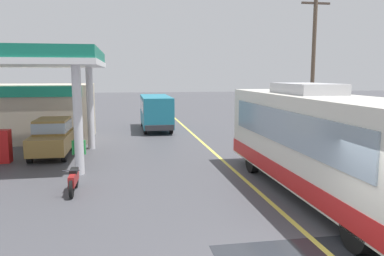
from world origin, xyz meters
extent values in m
plane|color=#424247|center=(0.00, 20.00, 0.00)|extent=(120.00, 120.00, 0.00)
cube|color=#D8CC4C|center=(0.00, 15.00, 0.00)|extent=(0.16, 50.00, 0.01)
cube|color=silver|center=(1.76, 4.61, 1.88)|extent=(2.50, 11.00, 2.90)
cube|color=red|center=(1.76, 4.61, 0.77)|extent=(2.54, 11.04, 0.56)
cube|color=#8C9EAD|center=(0.49, 4.61, 2.33)|extent=(0.06, 9.35, 1.10)
cube|color=#8C9EAD|center=(3.03, 4.61, 2.33)|extent=(0.06, 9.35, 1.10)
cube|color=#B2B2B7|center=(1.76, 5.61, 3.51)|extent=(1.60, 2.80, 0.36)
cylinder|color=black|center=(0.66, 0.71, 0.50)|extent=(0.30, 1.00, 1.00)
cylinder|color=black|center=(0.66, 7.91, 0.50)|extent=(0.30, 1.00, 1.00)
cylinder|color=black|center=(2.86, 7.91, 0.50)|extent=(0.30, 1.00, 1.00)
cylinder|color=silver|center=(-6.30, 8.82, 2.30)|extent=(0.36, 0.36, 4.60)
cylinder|color=silver|center=(-6.30, 14.22, 2.30)|extent=(0.36, 0.36, 4.60)
cube|color=red|center=(-10.00, 11.52, 0.75)|extent=(0.70, 0.60, 1.50)
cube|color=beige|center=(-10.00, 17.72, 1.70)|extent=(7.00, 4.40, 3.40)
cube|color=#147259|center=(-10.00, 15.48, 3.05)|extent=(6.30, 0.10, 0.60)
cube|color=olive|center=(-8.02, 12.69, 0.72)|extent=(1.70, 4.20, 0.80)
cube|color=olive|center=(-8.02, 12.89, 1.47)|extent=(1.50, 2.31, 0.70)
cube|color=#8C9EAD|center=(-8.02, 12.89, 1.47)|extent=(1.53, 2.35, 0.49)
cylinder|color=black|center=(-8.77, 11.19, 0.32)|extent=(0.20, 0.64, 0.64)
cylinder|color=black|center=(-7.27, 11.19, 0.32)|extent=(0.20, 0.64, 0.64)
cylinder|color=black|center=(-8.77, 14.19, 0.32)|extent=(0.20, 0.64, 0.64)
cylinder|color=black|center=(-7.27, 14.19, 0.32)|extent=(0.20, 0.64, 0.64)
cube|color=teal|center=(-2.28, 20.88, 1.39)|extent=(2.00, 6.00, 2.10)
cube|color=#8C9EAD|center=(-2.28, 20.88, 1.79)|extent=(2.04, 5.10, 0.80)
cube|color=#2D2D33|center=(-2.28, 17.83, 0.54)|extent=(1.90, 0.16, 0.36)
cylinder|color=black|center=(-3.16, 18.88, 0.38)|extent=(0.22, 0.76, 0.76)
cylinder|color=black|center=(-1.40, 18.88, 0.38)|extent=(0.22, 0.76, 0.76)
cylinder|color=black|center=(-3.16, 22.88, 0.38)|extent=(0.22, 0.76, 0.76)
cylinder|color=black|center=(-1.40, 22.88, 0.38)|extent=(0.22, 0.76, 0.76)
cylinder|color=black|center=(-6.22, 5.77, 0.30)|extent=(0.10, 0.60, 0.60)
cylinder|color=black|center=(-6.22, 6.97, 0.30)|extent=(0.10, 0.60, 0.60)
cube|color=maroon|center=(-6.22, 6.37, 0.50)|extent=(0.20, 1.30, 0.36)
cube|color=black|center=(-6.22, 6.52, 0.72)|extent=(0.24, 0.60, 0.12)
cylinder|color=#2D2D33|center=(-6.22, 5.82, 0.90)|extent=(0.55, 0.04, 0.04)
cylinder|color=#33333F|center=(-6.41, 8.93, 0.41)|extent=(0.14, 0.14, 0.82)
cylinder|color=#33333F|center=(-6.23, 8.93, 0.41)|extent=(0.14, 0.14, 0.82)
cube|color=#268C3F|center=(-6.32, 8.93, 1.12)|extent=(0.36, 0.22, 0.60)
sphere|color=tan|center=(-6.32, 8.93, 1.55)|extent=(0.22, 0.22, 0.22)
cylinder|color=#268C3F|center=(-6.55, 8.93, 1.07)|extent=(0.09, 0.09, 0.58)
cylinder|color=#268C3F|center=(-6.09, 8.93, 1.07)|extent=(0.09, 0.09, 0.58)
cylinder|color=brown|center=(6.93, 15.21, 4.41)|extent=(0.24, 0.24, 8.82)
cube|color=#4C3D33|center=(6.93, 15.21, 8.22)|extent=(1.80, 0.12, 0.12)
camera|label=1|loc=(-4.40, -6.65, 3.98)|focal=35.48mm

